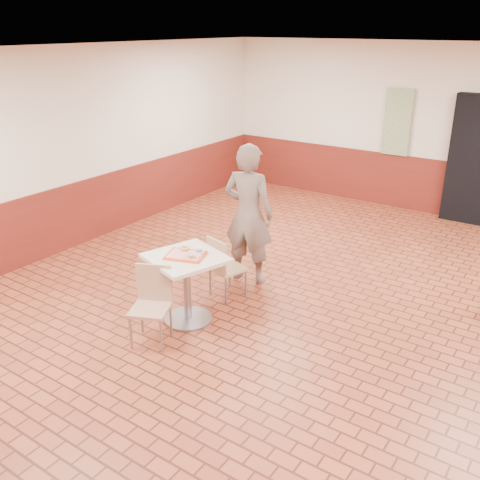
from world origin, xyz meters
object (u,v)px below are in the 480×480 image
Objects in this scene: chair_main_back at (223,265)px; serving_tray at (186,255)px; customer at (248,214)px; ring_donut at (185,248)px; chair_main_front at (152,300)px; main_table at (187,278)px; long_john_donut at (190,255)px; paper_cup at (199,251)px.

serving_tray is (-0.01, -0.70, 0.38)m from chair_main_back.
customer is 16.88× the size of ring_donut.
ring_donut is at bearing 69.24° from chair_main_front.
main_table is at bearing 59.51° from chair_main_front.
main_table is 0.96× the size of chair_main_front.
customer is (-0.03, 0.62, 0.48)m from chair_main_back.
serving_tray is 2.89× the size of long_john_donut.
chair_main_front is at bearing 79.62° from customer.
customer is 12.95× the size of long_john_donut.
ring_donut reaches higher than chair_main_back.
ring_donut is at bearing 77.38° from customer.
main_table is 1.97× the size of serving_tray.
main_table is 0.53m from chair_main_front.
main_table is 5.68× the size of long_john_donut.
chair_main_front is at bearing 102.56° from chair_main_back.
paper_cup is at bearing 49.56° from chair_main_front.
paper_cup is at bearing 36.66° from main_table.
long_john_donut is at bearing -33.66° from ring_donut.
customer reaches higher than serving_tray.
long_john_donut is (0.09, -0.03, 0.03)m from serving_tray.
serving_tray is 3.76× the size of ring_donut.
main_table is 0.28m from serving_tray.
chair_main_back is (0.06, 1.23, -0.02)m from chair_main_front.
chair_main_back is (0.01, 0.70, -0.10)m from main_table.
main_table is 0.44× the size of customer.
serving_tray is (0.06, 0.52, 0.36)m from chair_main_front.
customer is 1.24m from paper_cup.
customer is at bearing -71.32° from chair_main_back.
long_john_donut is at bearing 112.17° from chair_main_back.
chair_main_back is at bearing 96.61° from long_john_donut.
chair_main_front is 0.76m from paper_cup.
main_table is at bearing 105.02° from chair_main_back.
chair_main_front is 5.92× the size of long_john_donut.
main_table is 7.41× the size of ring_donut.
main_table is at bearing 0.00° from serving_tray.
ring_donut is at bearing 135.24° from main_table.
serving_tray is at bearing 161.86° from long_john_donut.
long_john_donut is (0.08, -0.73, 0.41)m from chair_main_back.
serving_tray is at bearing 59.51° from chair_main_front.
long_john_donut is (0.15, 0.49, 0.39)m from chair_main_front.
chair_main_front is 0.73m from ring_donut.
long_john_donut reaches higher than ring_donut.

